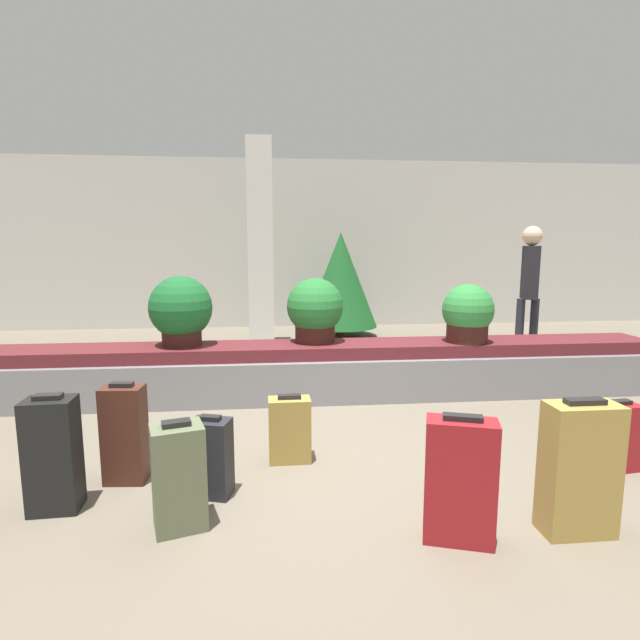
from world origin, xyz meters
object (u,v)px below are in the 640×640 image
(suitcase_2, at_px, (179,477))
(suitcase_5, at_px, (53,455))
(suitcase_0, at_px, (579,469))
(potted_plant_0, at_px, (315,310))
(traveler_0, at_px, (530,281))
(decorated_tree, at_px, (341,280))
(suitcase_4, at_px, (460,481))
(potted_plant_2, at_px, (181,311))
(pillar, at_px, (261,244))
(potted_plant_1, at_px, (468,314))
(suitcase_3, at_px, (617,436))
(suitcase_1, at_px, (211,457))
(suitcase_7, at_px, (290,429))
(suitcase_6, at_px, (125,434))

(suitcase_2, bearing_deg, suitcase_5, 144.02)
(suitcase_0, height_order, potted_plant_0, potted_plant_0)
(traveler_0, bearing_deg, decorated_tree, -116.72)
(suitcase_0, distance_m, suitcase_4, 0.69)
(potted_plant_2, distance_m, traveler_0, 4.51)
(pillar, relative_size, suitcase_5, 4.38)
(suitcase_0, distance_m, suitcase_2, 2.24)
(traveler_0, bearing_deg, potted_plant_0, -51.33)
(suitcase_0, distance_m, potted_plant_1, 2.69)
(suitcase_3, bearing_deg, potted_plant_0, 127.23)
(potted_plant_2, height_order, traveler_0, traveler_0)
(suitcase_1, xyz_separation_m, potted_plant_0, (0.86, 2.16, 0.66))
(traveler_0, bearing_deg, suitcase_1, -31.20)
(suitcase_2, bearing_deg, traveler_0, 25.38)
(suitcase_4, xyz_separation_m, suitcase_5, (-2.32, 0.55, 0.01))
(suitcase_1, distance_m, potted_plant_1, 3.23)
(suitcase_0, height_order, suitcase_1, suitcase_0)
(traveler_0, bearing_deg, potted_plant_2, -56.83)
(potted_plant_2, bearing_deg, suitcase_7, -57.51)
(suitcase_5, xyz_separation_m, potted_plant_2, (0.40, 2.19, 0.58))
(suitcase_6, bearing_deg, suitcase_1, -18.46)
(suitcase_2, height_order, traveler_0, traveler_0)
(suitcase_6, height_order, potted_plant_0, potted_plant_0)
(suitcase_0, xyz_separation_m, suitcase_4, (-0.69, -0.01, -0.03))
(potted_plant_0, xyz_separation_m, potted_plant_2, (-1.39, -0.05, 0.02))
(suitcase_1, height_order, potted_plant_1, potted_plant_1)
(potted_plant_0, relative_size, decorated_tree, 0.38)
(suitcase_1, bearing_deg, suitcase_4, -9.36)
(suitcase_2, distance_m, potted_plant_0, 2.78)
(suitcase_6, bearing_deg, suitcase_5, -128.93)
(pillar, relative_size, traveler_0, 1.74)
(potted_plant_1, distance_m, decorated_tree, 3.61)
(pillar, xyz_separation_m, potted_plant_2, (-0.78, -2.70, -0.67))
(suitcase_5, relative_size, traveler_0, 0.40)
(suitcase_1, xyz_separation_m, suitcase_6, (-0.61, 0.26, 0.08))
(suitcase_2, bearing_deg, suitcase_7, 34.53)
(suitcase_0, xyz_separation_m, suitcase_2, (-2.22, 0.27, -0.07))
(decorated_tree, bearing_deg, potted_plant_2, -122.26)
(suitcase_6, distance_m, potted_plant_0, 2.47)
(suitcase_2, bearing_deg, potted_plant_2, 82.01)
(suitcase_7, xyz_separation_m, traveler_0, (3.31, 2.78, 0.88))
(potted_plant_1, height_order, decorated_tree, decorated_tree)
(suitcase_1, distance_m, suitcase_5, 0.94)
(suitcase_7, distance_m, potted_plant_0, 1.85)
(suitcase_6, relative_size, potted_plant_1, 1.12)
(potted_plant_0, xyz_separation_m, potted_plant_1, (1.62, -0.17, -0.04))
(decorated_tree, bearing_deg, suitcase_1, -106.33)
(suitcase_5, relative_size, potted_plant_2, 1.02)
(suitcase_0, bearing_deg, suitcase_1, 162.86)
(potted_plant_0, bearing_deg, suitcase_7, -101.47)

